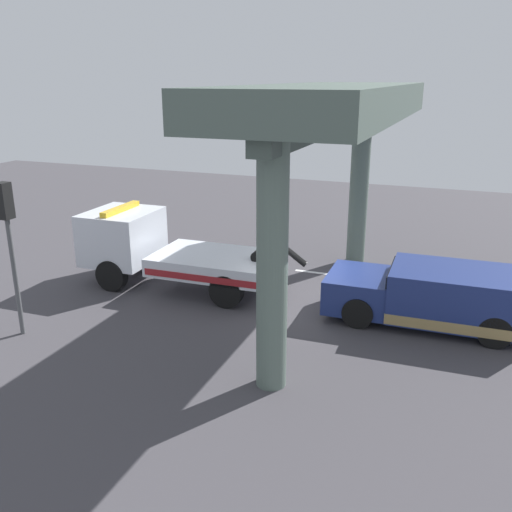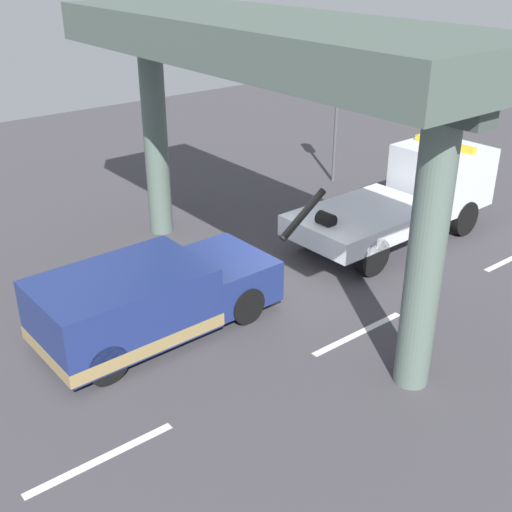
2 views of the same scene
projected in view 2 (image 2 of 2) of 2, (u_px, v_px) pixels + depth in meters
ground_plane at (274, 286)px, 15.85m from camera, size 60.00×40.00×0.10m
lane_stripe_west at (102, 459)px, 10.49m from camera, size 2.60×0.16×0.01m
lane_stripe_mid at (358, 333)px, 13.85m from camera, size 2.60×0.16×0.01m
tow_truck_white at (410, 194)px, 18.09m from camera, size 7.27×2.52×2.46m
towed_van_green at (148, 301)px, 13.55m from camera, size 5.24×2.30×1.58m
overpass_structure at (261, 57)px, 13.22m from camera, size 3.60×11.12×6.23m
traffic_light_far at (338, 97)px, 21.40m from camera, size 0.39×0.32×4.00m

